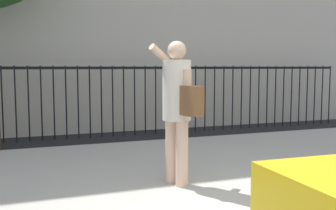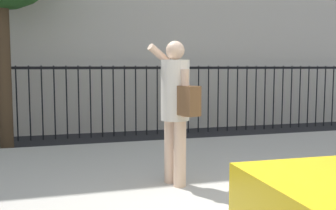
{
  "view_description": "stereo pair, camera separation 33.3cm",
  "coord_description": "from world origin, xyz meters",
  "views": [
    {
      "loc": [
        -2.01,
        -2.82,
        1.57
      ],
      "look_at": [
        -0.3,
        1.84,
        1.09
      ],
      "focal_mm": 42.14,
      "sensor_mm": 36.0,
      "label": 1
    },
    {
      "loc": [
        -1.7,
        -2.92,
        1.57
      ],
      "look_at": [
        -0.3,
        1.84,
        1.09
      ],
      "focal_mm": 42.14,
      "sensor_mm": 36.0,
      "label": 2
    }
  ],
  "objects": [
    {
      "name": "pedestrian_on_phone",
      "position": [
        -0.29,
        1.51,
        1.15
      ],
      "size": [
        0.53,
        0.71,
        1.73
      ],
      "color": "beige",
      "rests_on": "sidewalk"
    },
    {
      "name": "sidewalk",
      "position": [
        0.0,
        2.2,
        0.07
      ],
      "size": [
        28.0,
        4.4,
        0.15
      ],
      "primitive_type": "cube",
      "color": "#B2ADA3",
      "rests_on": "ground"
    },
    {
      "name": "iron_fence",
      "position": [
        0.0,
        5.9,
        1.02
      ],
      "size": [
        12.03,
        0.04,
        1.6
      ],
      "color": "black",
      "rests_on": "ground"
    }
  ]
}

